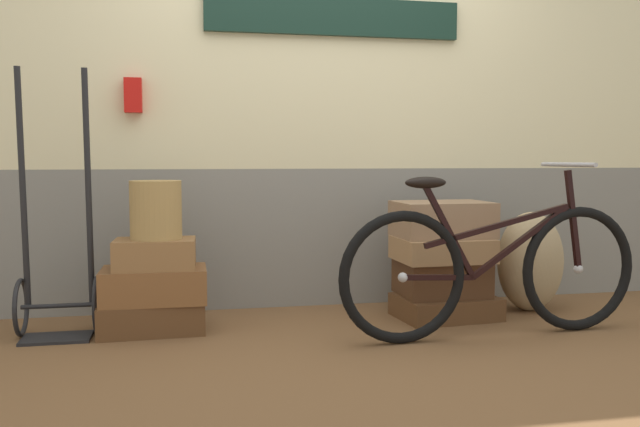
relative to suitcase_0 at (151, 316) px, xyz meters
The scene contains 13 objects.
ground 1.06m from the suitcase_0, 16.40° to the right, with size 10.21×5.20×0.06m, color brown.
station_building 1.64m from the suitcase_0, 28.44° to the left, with size 8.21×0.74×2.49m.
suitcase_0 is the anchor object (origin of this frame).
suitcase_1 0.18m from the suitcase_0, 48.55° to the right, with size 0.55×0.34×0.18m, color brown.
suitcase_2 0.35m from the suitcase_0, 50.33° to the right, with size 0.42×0.29×0.16m, color olive.
suitcase_3 1.68m from the suitcase_0, ahead, with size 0.56×0.40×0.13m, color brown.
suitcase_4 1.68m from the suitcase_0, ahead, with size 0.49×0.39×0.21m, color #4C2D19.
suitcase_5 1.69m from the suitcase_0, ahead, with size 0.52×0.41×0.13m, color #9E754C.
suitcase_6 1.74m from the suitcase_0, ahead, with size 0.54×0.39×0.21m, color #937051.
wicker_basket 0.58m from the suitcase_0, 31.24° to the right, with size 0.27×0.27×0.31m, color #A8844C.
luggage_trolley 0.53m from the suitcase_0, behind, with size 0.41×0.37×1.40m.
burlap_sack 2.27m from the suitcase_0, ahead, with size 0.41×0.35×0.61m, color tan.
bicycle 1.84m from the suitcase_0, 15.26° to the right, with size 1.70×0.46×0.91m.
Camera 1 is at (-0.85, -3.44, 0.94)m, focal length 38.19 mm.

